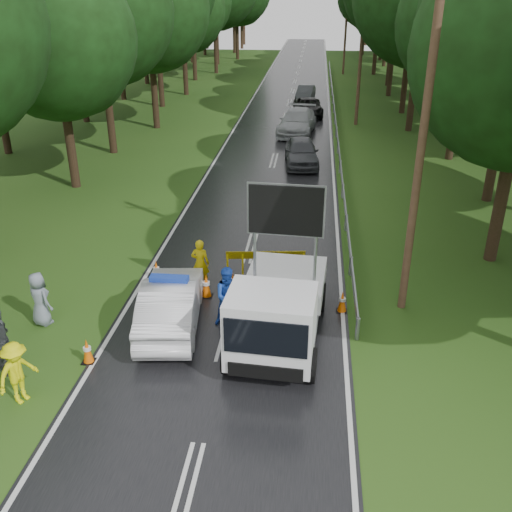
# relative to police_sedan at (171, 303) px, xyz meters

# --- Properties ---
(ground) EXTENTS (160.00, 160.00, 0.00)m
(ground) POSITION_rel_police_sedan_xyz_m (1.70, -0.20, -0.74)
(ground) COLOR #224714
(ground) RESTS_ON ground
(road) EXTENTS (7.00, 140.00, 0.02)m
(road) POSITION_rel_police_sedan_xyz_m (1.70, 29.80, -0.73)
(road) COLOR black
(road) RESTS_ON ground
(guardrail) EXTENTS (0.12, 60.06, 0.70)m
(guardrail) POSITION_rel_police_sedan_xyz_m (5.40, 29.47, -0.20)
(guardrail) COLOR gray
(guardrail) RESTS_ON ground
(utility_pole_near) EXTENTS (1.40, 0.24, 10.00)m
(utility_pole_near) POSITION_rel_police_sedan_xyz_m (6.90, 1.80, 4.32)
(utility_pole_near) COLOR #473021
(utility_pole_near) RESTS_ON ground
(utility_pole_mid) EXTENTS (1.40, 0.24, 10.00)m
(utility_pole_mid) POSITION_rel_police_sedan_xyz_m (6.90, 27.80, 4.32)
(utility_pole_mid) COLOR #473021
(utility_pole_mid) RESTS_ON ground
(utility_pole_far) EXTENTS (1.40, 0.24, 10.00)m
(utility_pole_far) POSITION_rel_police_sedan_xyz_m (6.90, 53.80, 4.32)
(utility_pole_far) COLOR #473021
(utility_pole_far) RESTS_ON ground
(police_sedan) EXTENTS (2.08, 4.64, 1.63)m
(police_sedan) POSITION_rel_police_sedan_xyz_m (0.00, 0.00, 0.00)
(police_sedan) COLOR silver
(police_sedan) RESTS_ON ground
(work_truck) EXTENTS (2.68, 5.42, 4.21)m
(work_truck) POSITION_rel_police_sedan_xyz_m (3.16, -0.64, 0.40)
(work_truck) COLOR gray
(work_truck) RESTS_ON ground
(barrier) EXTENTS (2.65, 0.38, 1.10)m
(barrier) POSITION_rel_police_sedan_xyz_m (2.50, 3.09, 0.09)
(barrier) COLOR yellow
(barrier) RESTS_ON ground
(officer) EXTENTS (0.63, 0.44, 1.67)m
(officer) POSITION_rel_police_sedan_xyz_m (0.38, 2.52, 0.09)
(officer) COLOR #DABE0B
(officer) RESTS_ON ground
(civilian) EXTENTS (1.06, 0.93, 1.82)m
(civilian) POSITION_rel_police_sedan_xyz_m (1.67, 0.30, 0.17)
(civilian) COLOR #1B45B4
(civilian) RESTS_ON ground
(bystander_left) EXTENTS (1.00, 1.22, 1.64)m
(bystander_left) POSITION_rel_police_sedan_xyz_m (-2.83, -3.70, 0.08)
(bystander_left) COLOR #E8E90C
(bystander_left) RESTS_ON ground
(bystander_mid) EXTENTS (0.71, 1.20, 1.91)m
(bystander_mid) POSITION_rel_police_sedan_xyz_m (-3.75, -2.70, 0.21)
(bystander_mid) COLOR #3B3F43
(bystander_mid) RESTS_ON ground
(bystander_right) EXTENTS (0.97, 0.87, 1.67)m
(bystander_right) POSITION_rel_police_sedan_xyz_m (-3.85, -0.29, 0.09)
(bystander_right) COLOR gray
(bystander_right) RESTS_ON ground
(queue_car_first) EXTENTS (2.16, 4.55, 1.50)m
(queue_car_first) POSITION_rel_police_sedan_xyz_m (3.28, 17.11, 0.01)
(queue_car_first) COLOR #3D3F44
(queue_car_first) RESTS_ON ground
(queue_car_second) EXTENTS (2.80, 5.69, 1.59)m
(queue_car_second) POSITION_rel_police_sedan_xyz_m (2.76, 24.59, 0.05)
(queue_car_second) COLOR #9DA0A5
(queue_car_second) RESTS_ON ground
(queue_car_third) EXTENTS (2.51, 4.77, 1.28)m
(queue_car_third) POSITION_rel_police_sedan_xyz_m (3.37, 30.59, -0.10)
(queue_car_third) COLOR black
(queue_car_third) RESTS_ON ground
(queue_car_fourth) EXTENTS (1.75, 3.98, 1.27)m
(queue_car_fourth) POSITION_rel_police_sedan_xyz_m (3.04, 36.92, -0.11)
(queue_car_fourth) COLOR #3D4145
(queue_car_fourth) RESTS_ON ground
(cone_near_left) EXTENTS (0.34, 0.34, 0.72)m
(cone_near_left) POSITION_rel_police_sedan_xyz_m (-1.80, -2.03, -0.39)
(cone_near_left) COLOR black
(cone_near_left) RESTS_ON ground
(cone_center) EXTENTS (0.38, 0.38, 0.81)m
(cone_center) POSITION_rel_police_sedan_xyz_m (0.70, 1.80, -0.35)
(cone_center) COLOR black
(cone_center) RESTS_ON ground
(cone_far) EXTENTS (0.31, 0.31, 0.65)m
(cone_far) POSITION_rel_police_sedan_xyz_m (1.50, 2.30, -0.43)
(cone_far) COLOR black
(cone_far) RESTS_ON ground
(cone_left_mid) EXTENTS (0.33, 0.33, 0.71)m
(cone_left_mid) POSITION_rel_police_sedan_xyz_m (-1.21, 2.80, -0.40)
(cone_left_mid) COLOR black
(cone_left_mid) RESTS_ON ground
(cone_right) EXTENTS (0.34, 0.34, 0.72)m
(cone_right) POSITION_rel_police_sedan_xyz_m (5.02, 1.30, -0.39)
(cone_right) COLOR black
(cone_right) RESTS_ON ground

